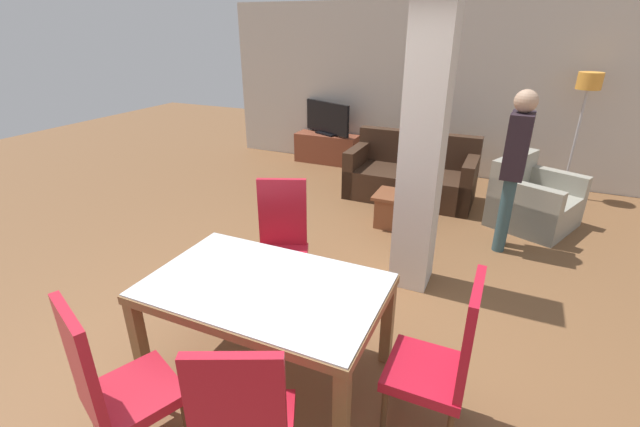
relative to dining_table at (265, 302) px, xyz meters
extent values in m
plane|color=brown|center=(0.00, 0.00, -0.59)|extent=(18.00, 18.00, 0.00)
cube|color=beige|center=(0.00, 5.22, 0.76)|extent=(7.20, 0.06, 2.70)
cube|color=brown|center=(-0.07, 5.18, 1.01)|extent=(0.44, 0.02, 0.36)
cube|color=#B26633|center=(-0.07, 5.17, 1.01)|extent=(0.40, 0.01, 0.32)
cube|color=beige|center=(0.66, 1.64, 0.76)|extent=(0.35, 0.39, 2.70)
cube|color=brown|center=(0.00, -0.47, 0.10)|extent=(1.58, 0.06, 0.06)
cube|color=brown|center=(0.00, 0.47, 0.10)|extent=(1.58, 0.06, 0.06)
cube|color=brown|center=(-0.76, 0.00, 0.10)|extent=(0.06, 0.88, 0.06)
cube|color=brown|center=(0.76, 0.00, 0.10)|extent=(0.06, 0.88, 0.06)
cube|color=silver|center=(0.00, 0.00, 0.14)|extent=(1.56, 0.98, 0.01)
cube|color=brown|center=(-0.74, -0.45, -0.26)|extent=(0.08, 0.08, 0.67)
cube|color=brown|center=(0.74, -0.45, -0.26)|extent=(0.08, 0.08, 0.67)
cube|color=brown|center=(-0.74, 0.45, -0.26)|extent=(0.08, 0.08, 0.67)
cube|color=brown|center=(0.74, 0.45, -0.26)|extent=(0.08, 0.08, 0.67)
cube|color=#B21A2B|center=(-0.36, -0.85, -0.18)|extent=(0.60, 0.60, 0.07)
cube|color=#B21A2B|center=(-0.44, -1.04, 0.17)|extent=(0.42, 0.22, 0.64)
cylinder|color=#513520|center=(-0.46, -0.60, -0.40)|extent=(0.04, 0.04, 0.38)
cylinder|color=#513520|center=(-0.11, -0.75, -0.40)|extent=(0.04, 0.04, 0.38)
cylinder|color=#513520|center=(-0.61, -0.95, -0.40)|extent=(0.04, 0.04, 0.38)
cube|color=#B21428|center=(1.11, 0.00, -0.18)|extent=(0.46, 0.46, 0.07)
cube|color=#B21428|center=(1.31, 0.00, 0.17)|extent=(0.05, 0.44, 0.64)
cylinder|color=#513520|center=(0.92, -0.19, -0.40)|extent=(0.04, 0.04, 0.38)
cylinder|color=#513520|center=(0.92, 0.19, -0.40)|extent=(0.04, 0.04, 0.38)
cylinder|color=#513520|center=(1.30, 0.19, -0.40)|extent=(0.04, 0.04, 0.38)
cube|color=#B2192B|center=(-0.36, 0.85, -0.18)|extent=(0.60, 0.60, 0.07)
cube|color=#B2192B|center=(-0.44, 1.04, 0.17)|extent=(0.42, 0.22, 0.64)
cylinder|color=#513520|center=(-0.11, 0.75, -0.40)|extent=(0.04, 0.04, 0.38)
cylinder|color=#513520|center=(-0.46, 0.60, -0.40)|extent=(0.04, 0.04, 0.38)
cylinder|color=#513520|center=(-0.25, 1.10, -0.40)|extent=(0.04, 0.04, 0.38)
cylinder|color=#513520|center=(-0.61, 0.95, -0.40)|extent=(0.04, 0.04, 0.38)
cube|color=#B21627|center=(0.44, -0.96, 0.17)|extent=(0.42, 0.23, 0.64)
cube|color=#3B261A|center=(0.11, 3.80, -0.38)|extent=(1.77, 0.89, 0.42)
cube|color=#3B261A|center=(0.11, 4.15, 0.07)|extent=(1.77, 0.18, 0.48)
cube|color=#3B261A|center=(0.92, 3.80, -0.25)|extent=(0.16, 0.89, 0.69)
cube|color=#3B261A|center=(-0.69, 3.80, -0.25)|extent=(0.16, 0.89, 0.69)
cube|color=#9C9888|center=(1.75, 3.51, -0.39)|extent=(1.15, 1.18, 0.40)
cube|color=#9C9888|center=(1.44, 3.65, 0.03)|extent=(0.53, 0.92, 0.45)
cube|color=#9C9888|center=(1.91, 3.87, -0.27)|extent=(0.84, 0.47, 0.64)
cube|color=#9C9888|center=(1.60, 3.16, -0.27)|extent=(0.84, 0.47, 0.64)
cube|color=brown|center=(0.20, 2.80, -0.19)|extent=(0.57, 0.48, 0.04)
cube|color=brown|center=(0.20, 2.80, -0.40)|extent=(0.49, 0.40, 0.38)
cylinder|color=#4C2D14|center=(0.23, 2.87, -0.10)|extent=(0.08, 0.08, 0.16)
cylinder|color=#4C2D14|center=(0.23, 2.87, 0.01)|extent=(0.03, 0.03, 0.06)
cylinder|color=#B7B7BC|center=(0.23, 2.87, 0.04)|extent=(0.04, 0.04, 0.01)
cube|color=brown|center=(-1.69, 4.94, -0.33)|extent=(1.14, 0.40, 0.52)
cube|color=black|center=(-1.69, 4.94, -0.06)|extent=(0.47, 0.36, 0.03)
cube|color=black|center=(-1.69, 4.94, 0.23)|extent=(0.98, 0.48, 0.54)
cylinder|color=#B7B7BC|center=(2.17, 4.81, -0.58)|extent=(0.28, 0.28, 0.02)
cylinder|color=#B7B7BC|center=(2.17, 4.81, 0.18)|extent=(0.04, 0.04, 1.51)
cylinder|color=#F29E38|center=(2.17, 4.81, 1.05)|extent=(0.31, 0.31, 0.22)
cylinder|color=#335057|center=(1.41, 2.64, -0.17)|extent=(0.13, 0.13, 0.85)
cylinder|color=#335057|center=(1.42, 2.81, -0.17)|extent=(0.13, 0.13, 0.85)
cube|color=#291E27|center=(1.41, 2.73, 0.59)|extent=(0.24, 0.39, 0.67)
sphere|color=tan|center=(1.41, 2.73, 1.04)|extent=(0.23, 0.23, 0.23)
camera|label=1|loc=(1.34, -2.05, 1.72)|focal=24.00mm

